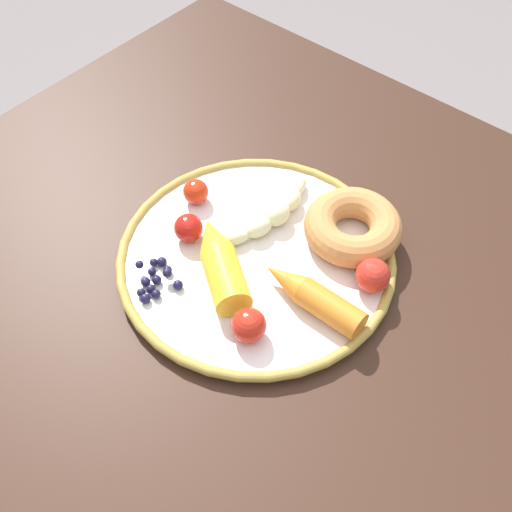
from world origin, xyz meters
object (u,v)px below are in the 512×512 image
plate (256,257)px  carrot_orange (312,296)px  donut (353,227)px  tomato_extra (249,325)px  blueberry_pile (156,279)px  dining_table (273,339)px  banana (274,213)px  tomato_near (188,228)px  tomato_mid (196,192)px  tomato_far (373,276)px  carrot_yellow (220,261)px

plate → carrot_orange: 0.10m
donut → tomato_extra: same height
donut → blueberry_pile: 0.24m
dining_table → banana: 0.16m
carrot_orange → tomato_near: tomato_near is taller
banana → tomato_mid: bearing=-157.9°
tomato_near → tomato_extra: tomato_extra is taller
dining_table → tomato_far: bearing=47.7°
carrot_yellow → tomato_far: size_ratio=3.28×
tomato_mid → tomato_extra: 0.21m
tomato_extra → tomato_near: bearing=158.3°
tomato_far → blueberry_pile: bearing=-140.6°
plate → blueberry_pile: blueberry_pile is taller
carrot_orange → blueberry_pile: carrot_orange is taller
carrot_orange → tomato_extra: size_ratio=3.32×
dining_table → tomato_mid: tomato_mid is taller
donut → tomato_extra: bearing=-91.2°
carrot_orange → tomato_mid: size_ratio=3.98×
donut → tomato_mid: donut is taller
banana → tomato_mid: tomato_mid is taller
plate → donut: size_ratio=2.82×
blueberry_pile → banana: bearing=76.0°
plate → donut: 0.12m
plate → tomato_mid: tomato_mid is taller
tomato_mid → tomato_far: (0.25, 0.03, 0.00)m
blueberry_pile → tomato_near: bearing=104.1°
tomato_far → tomato_near: bearing=-158.5°
tomato_far → tomato_mid: bearing=-172.6°
carrot_orange → carrot_yellow: (-0.11, -0.03, 0.00)m
blueberry_pile → tomato_extra: 0.13m
carrot_orange → tomato_near: bearing=-174.3°
carrot_yellow → donut: bearing=59.1°
tomato_near → carrot_yellow: bearing=-12.4°
plate → blueberry_pile: size_ratio=5.50×
banana → dining_table: bearing=-50.0°
tomato_mid → banana: bearing=22.1°
carrot_yellow → tomato_mid: size_ratio=4.06×
tomato_far → tomato_extra: tomato_far is taller
donut → blueberry_pile: (-0.13, -0.20, -0.01)m
plate → donut: donut is taller
blueberry_pile → tomato_extra: (0.13, 0.02, 0.01)m
plate → carrot_orange: bearing=-8.1°
carrot_orange → banana: bearing=147.7°
tomato_far → tomato_extra: 0.16m
plate → banana: 0.06m
carrot_yellow → blueberry_pile: (-0.05, -0.06, -0.01)m
carrot_yellow → donut: size_ratio=1.11×
carrot_orange → tomato_mid: same height
plate → dining_table: bearing=-29.8°
carrot_yellow → tomato_far: bearing=33.7°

